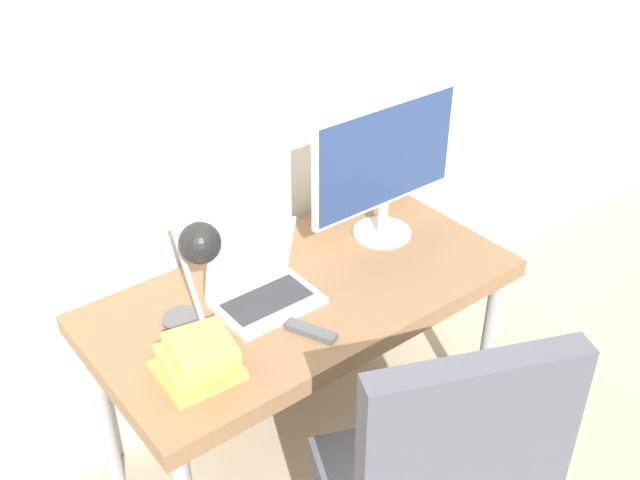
% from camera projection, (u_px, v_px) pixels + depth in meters
% --- Properties ---
extents(wall_back, '(8.00, 0.05, 2.60)m').
position_uv_depth(wall_back, '(223.00, 78.00, 2.32)').
color(wall_back, beige).
rests_on(wall_back, ground_plane).
extents(desk, '(1.35, 0.68, 0.73)m').
position_uv_depth(desk, '(304.00, 305.00, 2.40)').
color(desk, brown).
rests_on(desk, ground_plane).
extents(laptop, '(0.31, 0.22, 0.23)m').
position_uv_depth(laptop, '(262.00, 288.00, 2.28)').
color(laptop, silver).
rests_on(laptop, desk).
extents(monitor, '(0.60, 0.21, 0.49)m').
position_uv_depth(monitor, '(385.00, 163.00, 2.48)').
color(monitor, '#B7B7BC').
rests_on(monitor, desk).
extents(desk_lamp, '(0.12, 0.28, 0.42)m').
position_uv_depth(desk_lamp, '(197.00, 257.00, 1.97)').
color(desk_lamp, '#4C4C51').
rests_on(desk_lamp, desk).
extents(book_stack, '(0.22, 0.21, 0.10)m').
position_uv_depth(book_stack, '(198.00, 359.00, 2.01)').
color(book_stack, gold).
rests_on(book_stack, desk).
extents(tv_remote, '(0.10, 0.16, 0.02)m').
position_uv_depth(tv_remote, '(311.00, 331.00, 2.17)').
color(tv_remote, '#4C4C51').
rests_on(tv_remote, desk).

